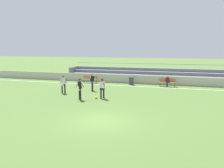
{
  "coord_description": "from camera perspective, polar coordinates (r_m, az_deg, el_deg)",
  "views": [
    {
      "loc": [
        4.13,
        -11.77,
        4.17
      ],
      "look_at": [
        -1.32,
        6.89,
        1.02
      ],
      "focal_mm": 36.18,
      "sensor_mm": 36.0,
      "label": 1
    }
  ],
  "objects": [
    {
      "name": "player_dark_wide_right",
      "position": [
        21.87,
        -5.01,
        0.87
      ],
      "size": [
        0.64,
        0.5,
        1.69
      ],
      "color": "black",
      "rests_on": "ground"
    },
    {
      "name": "trash_bin",
      "position": [
        25.6,
        4.9,
        0.8
      ],
      "size": [
        0.54,
        0.54,
        0.89
      ],
      "primitive_type": "cylinder",
      "color": "#3D424C",
      "rests_on": "ground"
    },
    {
      "name": "soccer_ball",
      "position": [
        18.63,
        -4.04,
        -3.4
      ],
      "size": [
        0.22,
        0.22,
        0.22
      ],
      "primitive_type": "sphere",
      "color": "yellow",
      "rests_on": "ground"
    },
    {
      "name": "player_dark_wide_left",
      "position": [
        18.19,
        -8.14,
        -0.82
      ],
      "size": [
        0.62,
        0.48,
        1.72
      ],
      "color": "black",
      "rests_on": "ground"
    },
    {
      "name": "bleacher_stand",
      "position": [
        28.49,
        14.55,
        2.27
      ],
      "size": [
        26.16,
        2.65,
        2.11
      ],
      "color": "#9EA3AD",
      "rests_on": "ground"
    },
    {
      "name": "ground_plane",
      "position": [
        13.16,
        -2.93,
        -9.27
      ],
      "size": [
        160.0,
        160.0,
        0.0
      ],
      "primitive_type": "plane",
      "color": "#4C6B30"
    },
    {
      "name": "spectator_seated",
      "position": [
        24.87,
        13.84,
        0.92
      ],
      "size": [
        0.36,
        0.42,
        1.21
      ],
      "color": "#2D2D38",
      "rests_on": "ground"
    },
    {
      "name": "sideline_wall",
      "position": [
        26.45,
        7.14,
        1.14
      ],
      "size": [
        48.0,
        0.16,
        0.98
      ],
      "primitive_type": "cube",
      "color": "#BCB7AD",
      "rests_on": "ground"
    },
    {
      "name": "player_white_pressing_high",
      "position": [
        18.46,
        -2.46,
        -0.73
      ],
      "size": [
        0.44,
        0.54,
        1.66
      ],
      "color": "black",
      "rests_on": "ground"
    },
    {
      "name": "field_line_sideline",
      "position": [
        24.58,
        6.37,
        -0.61
      ],
      "size": [
        44.0,
        0.12,
        0.01
      ],
      "primitive_type": "cube",
      "color": "white",
      "rests_on": "ground"
    },
    {
      "name": "bench_near_wall_gap",
      "position": [
        26.89,
        -5.57,
        1.42
      ],
      "size": [
        1.8,
        0.4,
        0.9
      ],
      "color": "#99754C",
      "rests_on": "ground"
    },
    {
      "name": "bench_centre_sideline",
      "position": [
        25.0,
        13.83,
        0.61
      ],
      "size": [
        1.8,
        0.4,
        0.9
      ],
      "color": "#99754C",
      "rests_on": "ground"
    },
    {
      "name": "player_white_trailing_run",
      "position": [
        21.06,
        -12.21,
        0.28
      ],
      "size": [
        0.53,
        0.48,
        1.64
      ],
      "color": "black",
      "rests_on": "ground"
    }
  ]
}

